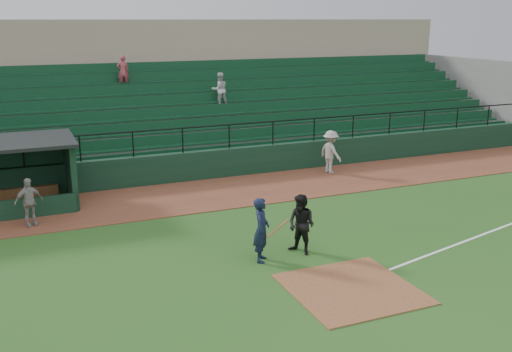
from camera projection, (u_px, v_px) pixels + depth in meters
name	position (u px, v px, depth m)	size (l,w,h in m)	color
ground	(331.00, 274.00, 15.23)	(90.00, 90.00, 0.00)	#245019
warning_track	(225.00, 192.00, 22.34)	(40.00, 4.00, 0.03)	brown
home_plate_dirt	(351.00, 289.00, 14.34)	(3.00, 3.00, 0.03)	brown
stadium_structure	(167.00, 104.00, 29.26)	(38.00, 13.08, 6.40)	black
batter_at_plate	(261.00, 230.00, 15.82)	(1.14, 0.78, 1.80)	black
umpire	(301.00, 225.00, 16.34)	(0.83, 0.65, 1.71)	black
runner	(331.00, 152.00, 24.86)	(1.19, 0.68, 1.84)	#A5A09A
dugout_player_a	(29.00, 202.00, 18.51)	(0.92, 0.38, 1.57)	gray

